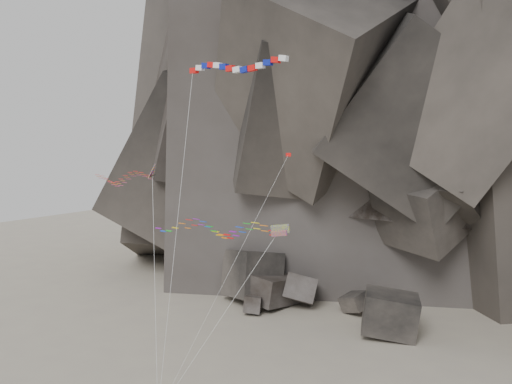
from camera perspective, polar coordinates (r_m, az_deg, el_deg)
The scene contains 6 objects.
headland at distance 115.80m, azimuth 17.04°, elevation 13.16°, with size 110.00×70.00×84.00m, color #4A423C, non-canonical shape.
boulder_field at distance 82.48m, azimuth 11.30°, elevation -11.04°, with size 67.00×18.55×9.97m.
delta_kite at distance 60.29m, azimuth -13.43°, elevation 1.41°, with size 13.88×6.34×22.07m.
banner_kite at distance 48.10m, azimuth -2.18°, elevation 12.22°, with size 11.47×3.58×30.88m.
parafoil_kite at distance 51.03m, azimuth -4.71°, elevation -3.52°, with size 15.94×4.28×17.54m.
pennant_kite at distance 50.64m, azimuth -0.55°, elevation -3.76°, with size 9.15×7.77×23.12m.
Camera 1 is at (29.28, -40.84, 25.67)m, focal length 40.00 mm.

